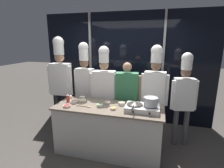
{
  "coord_description": "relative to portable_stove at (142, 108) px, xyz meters",
  "views": [
    {
      "loc": [
        0.83,
        -2.78,
        2.01
      ],
      "look_at": [
        0.0,
        0.25,
        1.24
      ],
      "focal_mm": 28.0,
      "sensor_mm": 36.0,
      "label": 1
    }
  ],
  "objects": [
    {
      "name": "ground_plane",
      "position": [
        -0.6,
        0.04,
        -0.94
      ],
      "size": [
        24.0,
        24.0,
        0.0
      ],
      "primitive_type": "plane",
      "color": "#47423D"
    },
    {
      "name": "chef_sous",
      "position": [
        -1.33,
        0.69,
        0.24
      ],
      "size": [
        0.5,
        0.27,
        1.99
      ],
      "rotation": [
        0.0,
        0.0,
        2.95
      ],
      "color": "#2D3856",
      "rests_on": "ground_plane"
    },
    {
      "name": "squeeze_bottle_chili",
      "position": [
        -1.42,
        0.09,
        0.02
      ],
      "size": [
        0.06,
        0.06,
        0.15
      ],
      "color": "red",
      "rests_on": "demo_counter"
    },
    {
      "name": "frying_pan",
      "position": [
        -0.13,
        -0.0,
        0.07
      ],
      "size": [
        0.27,
        0.46,
        0.04
      ],
      "color": "#38332D",
      "rests_on": "portable_stove"
    },
    {
      "name": "portable_stove",
      "position": [
        0.0,
        0.0,
        0.0
      ],
      "size": [
        0.55,
        0.39,
        0.1
      ],
      "color": "silver",
      "rests_on": "demo_counter"
    },
    {
      "name": "chef_head",
      "position": [
        -1.85,
        0.57,
        0.3
      ],
      "size": [
        0.56,
        0.23,
        2.11
      ],
      "rotation": [
        0.0,
        0.0,
        3.17
      ],
      "color": "#232326",
      "rests_on": "ground_plane"
    },
    {
      "name": "person_guest",
      "position": [
        -0.39,
        0.65,
        0.03
      ],
      "size": [
        0.59,
        0.3,
        1.6
      ],
      "rotation": [
        0.0,
        0.0,
        3.29
      ],
      "color": "#2D3856",
      "rests_on": "ground_plane"
    },
    {
      "name": "prep_bowl_bean_sprouts",
      "position": [
        -1.49,
        0.28,
        -0.02
      ],
      "size": [
        0.09,
        0.09,
        0.05
      ],
      "color": "silver",
      "rests_on": "demo_counter"
    },
    {
      "name": "prep_bowl_mushrooms",
      "position": [
        -0.39,
        0.17,
        -0.02
      ],
      "size": [
        0.12,
        0.12,
        0.05
      ],
      "color": "silver",
      "rests_on": "demo_counter"
    },
    {
      "name": "chef_line",
      "position": [
        -0.85,
        0.58,
        0.16
      ],
      "size": [
        0.59,
        0.27,
        1.92
      ],
      "rotation": [
        0.0,
        0.0,
        3.22
      ],
      "color": "#232326",
      "rests_on": "ground_plane"
    },
    {
      "name": "prep_bowl_garlic",
      "position": [
        -1.22,
        0.31,
        -0.02
      ],
      "size": [
        0.11,
        0.11,
        0.05
      ],
      "color": "silver",
      "rests_on": "demo_counter"
    },
    {
      "name": "stock_pot",
      "position": [
        0.13,
        0.0,
        0.13
      ],
      "size": [
        0.26,
        0.23,
        0.14
      ],
      "color": "#B7BABF",
      "rests_on": "portable_stove"
    },
    {
      "name": "prep_bowl_chicken",
      "position": [
        -0.65,
        0.16,
        -0.02
      ],
      "size": [
        0.1,
        0.1,
        0.04
      ],
      "color": "silver",
      "rests_on": "demo_counter"
    },
    {
      "name": "chef_apprentice",
      "position": [
        0.7,
        0.62,
        0.15
      ],
      "size": [
        0.48,
        0.26,
        1.82
      ],
      "rotation": [
        0.0,
        0.0,
        3.33
      ],
      "color": "#4C4C51",
      "rests_on": "ground_plane"
    },
    {
      "name": "prep_bowl_bell_pepper",
      "position": [
        -1.29,
        -0.18,
        -0.03
      ],
      "size": [
        0.13,
        0.13,
        0.04
      ],
      "color": "silver",
      "rests_on": "demo_counter"
    },
    {
      "name": "prep_bowl_soy_glaze",
      "position": [
        -1.27,
        0.03,
        -0.02
      ],
      "size": [
        0.14,
        0.14,
        0.05
      ],
      "color": "silver",
      "rests_on": "demo_counter"
    },
    {
      "name": "prep_bowl_ginger",
      "position": [
        -1.16,
        0.16,
        -0.03
      ],
      "size": [
        0.15,
        0.15,
        0.03
      ],
      "color": "silver",
      "rests_on": "demo_counter"
    },
    {
      "name": "chef_pastry",
      "position": [
        0.16,
        0.62,
        0.22
      ],
      "size": [
        0.53,
        0.24,
        1.95
      ],
      "rotation": [
        0.0,
        0.0,
        3.07
      ],
      "color": "#4C4C51",
      "rests_on": "ground_plane"
    },
    {
      "name": "prep_bowl_scallions",
      "position": [
        -0.74,
        -0.02,
        -0.02
      ],
      "size": [
        0.11,
        0.11,
        0.05
      ],
      "color": "silver",
      "rests_on": "demo_counter"
    },
    {
      "name": "prep_bowl_carrots",
      "position": [
        -0.48,
        -0.08,
        -0.03
      ],
      "size": [
        0.1,
        0.1,
        0.04
      ],
      "color": "silver",
      "rests_on": "demo_counter"
    },
    {
      "name": "serving_spoon_slotted",
      "position": [
        -0.97,
        -0.08,
        -0.04
      ],
      "size": [
        0.27,
        0.05,
        0.02
      ],
      "color": "olive",
      "rests_on": "demo_counter"
    },
    {
      "name": "demo_counter",
      "position": [
        -0.6,
        0.04,
        -0.49
      ],
      "size": [
        1.93,
        0.73,
        0.89
      ],
      "color": "beige",
      "rests_on": "ground_plane"
    },
    {
      "name": "window_wall_back",
      "position": [
        -0.6,
        1.53,
        0.41
      ],
      "size": [
        4.24,
        0.09,
        2.7
      ],
      "color": "black",
      "rests_on": "ground_plane"
    }
  ]
}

